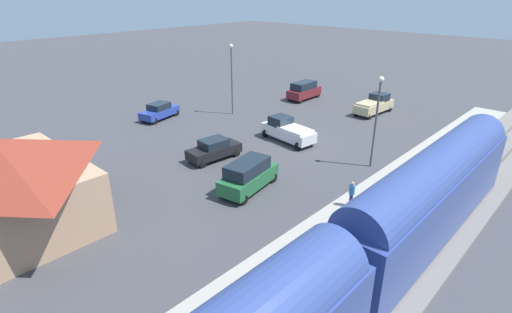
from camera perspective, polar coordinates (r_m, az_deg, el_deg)
name	(u,v)px	position (r m, az deg, el deg)	size (l,w,h in m)	color
ground_plane	(296,144)	(35.94, 5.83, 1.75)	(200.00, 200.00, 0.00)	#424247
railway_track	(459,194)	(30.41, 27.28, -4.89)	(4.80, 70.00, 0.30)	slate
platform	(403,176)	(31.42, 20.44, -2.66)	(3.20, 46.00, 0.30)	#A8A399
passenger_train	(344,270)	(16.56, 12.54, -15.67)	(2.93, 35.89, 4.98)	#33478C
station_building	(4,183)	(26.53, -32.61, -3.29)	(10.47, 8.59, 5.57)	tan
pedestrian_on_platform	(352,192)	(25.56, 13.64, -5.03)	(0.36, 0.36, 1.71)	#23284C
sedan_black	(214,149)	(32.57, -6.08, 1.07)	(2.27, 4.66, 1.74)	black
pickup_white	(287,130)	(36.39, 4.53, 3.80)	(5.61, 3.01, 2.14)	white
sedan_blue	(159,111)	(43.83, -13.77, 6.40)	(2.83, 4.80, 1.74)	#283D9E
suv_maroon	(304,90)	(50.74, 6.93, 9.48)	(2.07, 4.94, 2.22)	maroon
suv_green	(248,175)	(27.33, -1.14, -2.70)	(2.79, 5.17, 2.22)	#236638
pickup_tan	(374,105)	(46.40, 16.71, 7.20)	(2.29, 5.51, 2.14)	#C6B284
light_pole_near_platform	(377,111)	(31.15, 17.08, 6.29)	(0.44, 0.44, 7.16)	#515156
light_pole_lot_center	(232,71)	(43.43, -3.53, 12.21)	(0.44, 0.44, 7.62)	#515156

